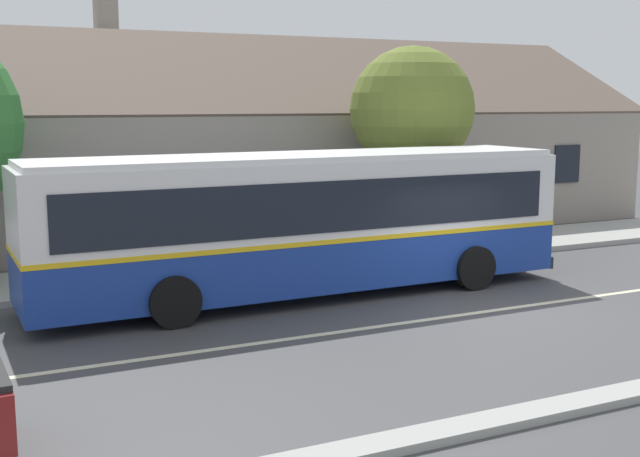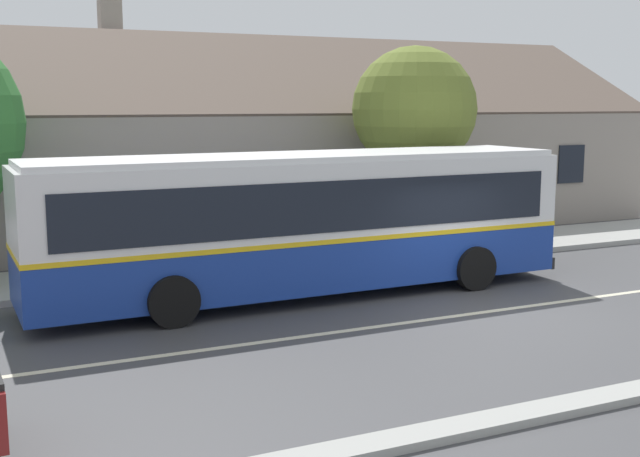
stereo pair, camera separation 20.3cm
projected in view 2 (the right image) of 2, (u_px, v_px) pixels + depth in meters
ground_plane at (491, 311)px, 16.25m from camera, size 300.00×300.00×0.00m
sidewalk_far at (354, 257)px, 21.60m from camera, size 60.00×3.00×0.15m
lane_divider_stripe at (491, 311)px, 16.24m from camera, size 60.00×0.16×0.01m
community_building at (296, 162)px, 29.02m from camera, size 23.28×10.96×7.54m
transit_bus at (304, 220)px, 17.38m from camera, size 11.99×2.88×3.10m
street_tree_primary at (415, 115)px, 22.39m from camera, size 3.51×3.51×5.75m
bus_stop_sign at (510, 195)px, 22.28m from camera, size 0.36×0.07×2.40m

